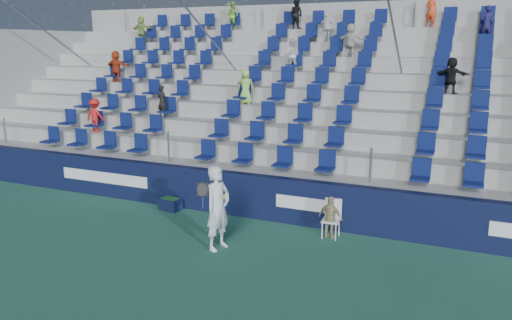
{
  "coord_description": "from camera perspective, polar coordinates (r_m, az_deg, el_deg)",
  "views": [
    {
      "loc": [
        5.24,
        -8.71,
        4.62
      ],
      "look_at": [
        0.2,
        2.8,
        1.7
      ],
      "focal_mm": 35.0,
      "sensor_mm": 36.0,
      "label": 1
    }
  ],
  "objects": [
    {
      "name": "grandstand",
      "position": [
        17.92,
        6.41,
        5.03
      ],
      "size": [
        24.0,
        8.17,
        6.63
      ],
      "color": "#A4A39E",
      "rests_on": "ground"
    },
    {
      "name": "ground",
      "position": [
        11.16,
        -6.86,
        -11.46
      ],
      "size": [
        70.0,
        70.0,
        0.0
      ],
      "primitive_type": "plane",
      "color": "#2A634D",
      "rests_on": "ground"
    },
    {
      "name": "tennis_player",
      "position": [
        11.45,
        -4.38,
        -5.47
      ],
      "size": [
        0.71,
        0.8,
        1.97
      ],
      "color": "silver",
      "rests_on": "ground"
    },
    {
      "name": "ball_bin",
      "position": [
        14.49,
        -9.74,
        -4.92
      ],
      "size": [
        0.67,
        0.49,
        0.35
      ],
      "color": "#0F1638",
      "rests_on": "ground"
    },
    {
      "name": "line_judge_chair",
      "position": [
        12.42,
        8.7,
        -6.26
      ],
      "size": [
        0.44,
        0.45,
        0.94
      ],
      "color": "white",
      "rests_on": "ground"
    },
    {
      "name": "line_judge",
      "position": [
        12.29,
        8.52,
        -6.51
      ],
      "size": [
        0.66,
        0.38,
        1.06
      ],
      "primitive_type": "imported",
      "rotation": [
        0.0,
        0.0,
        2.93
      ],
      "color": "tan",
      "rests_on": "ground"
    },
    {
      "name": "sponsor_wall",
      "position": [
        13.57,
        -0.17,
        -4.15
      ],
      "size": [
        24.0,
        0.32,
        1.2
      ],
      "color": "#0E1434",
      "rests_on": "ground"
    }
  ]
}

